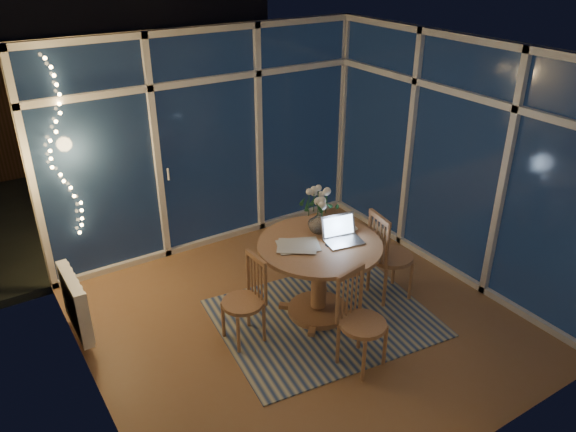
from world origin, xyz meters
The scene contains 24 objects.
floor centered at (0.00, 0.00, 0.00)m, with size 4.00×4.00×0.00m, color #956741.
ceiling centered at (0.00, 0.00, 2.60)m, with size 4.00×4.00×0.00m, color white.
wall_back centered at (0.00, 2.00, 1.30)m, with size 4.00×0.04×2.60m, color silver.
wall_front centered at (0.00, -2.00, 1.30)m, with size 4.00×0.04×2.60m, color silver.
wall_left centered at (-2.00, 0.00, 1.30)m, with size 0.04×4.00×2.60m, color silver.
wall_right centered at (2.00, 0.00, 1.30)m, with size 0.04×4.00×2.60m, color silver.
window_wall_back centered at (0.00, 1.96, 1.30)m, with size 4.00×0.10×2.60m, color silver.
window_wall_right centered at (1.96, 0.00, 1.30)m, with size 0.10×4.00×2.60m, color silver.
radiator centered at (-1.94, 0.90, 0.40)m, with size 0.10×0.70×0.58m, color white.
fairy_lights centered at (-1.65, 1.88, 1.52)m, with size 0.24×0.10×1.85m, color #F5B762, non-canonical shape.
garden_patio centered at (0.50, 5.00, -0.06)m, with size 12.00×6.00×0.10m, color black.
garden_fence centered at (0.00, 5.50, 0.90)m, with size 11.00×0.08×1.80m, color #342312.
neighbour_roof centered at (0.30, 8.50, 2.20)m, with size 7.00×3.00×2.20m, color #2F3139.
garden_shrubs centered at (-0.80, 3.40, 0.45)m, with size 0.90×0.90×0.90m, color black.
rug centered at (0.20, -0.11, 0.01)m, with size 2.06×1.65×0.01m, color #B9B596.
dining_table centered at (0.20, -0.01, 0.41)m, with size 1.20×1.20×0.82m, color #9C7046.
chair_left centered at (-0.64, 0.04, 0.44)m, with size 0.41×0.41×0.89m, color #9C7046.
chair_right centered at (1.02, -0.14, 0.50)m, with size 0.47×0.47×1.01m, color #9C7046.
chair_front centered at (0.08, -0.83, 0.47)m, with size 0.43×0.43×0.93m, color #9C7046.
laptop centered at (0.40, -0.11, 0.95)m, with size 0.35×0.30×0.26m, color #BBBBC0, non-canonical shape.
flower_vase centered at (0.32, 0.19, 0.93)m, with size 0.20×0.20×0.21m, color white.
bowl centered at (0.60, 0.04, 0.84)m, with size 0.15×0.15×0.04m, color white.
newspapers centered at (0.00, 0.05, 0.83)m, with size 0.37×0.28×0.02m, color silver.
phone centered at (0.27, -0.09, 0.83)m, with size 0.11×0.05×0.01m, color black.
Camera 1 is at (-2.58, -3.79, 3.46)m, focal length 35.00 mm.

